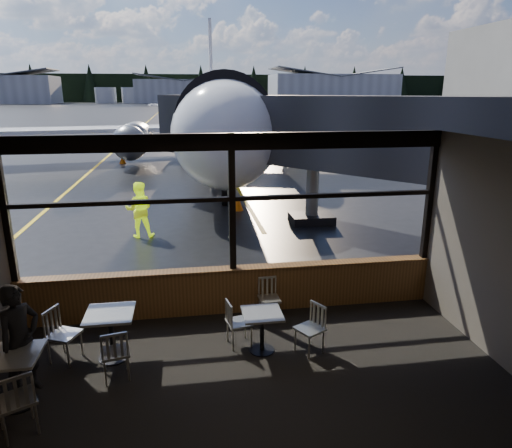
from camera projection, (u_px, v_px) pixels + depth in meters
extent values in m
plane|color=black|center=(186.00, 108.00, 122.95)|extent=(520.00, 520.00, 0.00)
cube|color=black|center=(257.00, 411.00, 6.23)|extent=(8.00, 6.00, 0.01)
cube|color=#38332D|center=(258.00, 155.00, 5.26)|extent=(8.00, 6.00, 0.04)
cube|color=brown|center=(233.00, 291.00, 8.96)|extent=(8.00, 0.28, 0.90)
cube|color=black|center=(231.00, 142.00, 8.15)|extent=(8.00, 0.18, 0.30)
cube|color=black|center=(5.00, 212.00, 7.88)|extent=(0.12, 0.12, 2.60)
cube|color=black|center=(232.00, 204.00, 8.47)|extent=(0.12, 0.12, 2.60)
cube|color=black|center=(430.00, 197.00, 9.06)|extent=(0.12, 0.12, 2.60)
cube|color=black|center=(232.00, 199.00, 8.44)|extent=(8.00, 0.10, 0.08)
imported|color=black|center=(21.00, 340.00, 6.42)|extent=(0.69, 0.73, 1.68)
imported|color=#BFF219|center=(139.00, 210.00, 13.57)|extent=(0.82, 0.64, 1.67)
cone|color=orange|center=(238.00, 203.00, 16.78)|extent=(0.40, 0.40, 0.56)
cone|color=#F23D07|center=(122.00, 159.00, 27.82)|extent=(0.41, 0.41, 0.57)
cylinder|color=silver|center=(106.00, 95.00, 176.48)|extent=(8.00, 8.00, 6.00)
cylinder|color=silver|center=(132.00, 95.00, 177.97)|extent=(8.00, 8.00, 6.00)
cylinder|color=silver|center=(158.00, 95.00, 179.46)|extent=(8.00, 8.00, 6.00)
cube|color=black|center=(183.00, 88.00, 206.68)|extent=(360.00, 3.00, 12.00)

